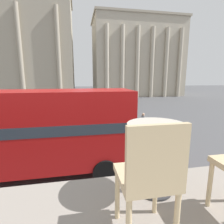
{
  "coord_description": "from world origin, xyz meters",
  "views": [
    {
      "loc": [
        0.75,
        -1.91,
        4.58
      ],
      "look_at": [
        4.11,
        15.78,
        1.09
      ],
      "focal_mm": 28.0,
      "sensor_mm": 36.0,
      "label": 1
    }
  ],
  "objects_px": {
    "pedestrian_olive": "(63,101)",
    "pedestrian_black": "(65,97)",
    "cafe_chair_0": "(149,175)",
    "cafe_dining_table": "(156,143)",
    "double_decker_bus": "(17,131)",
    "plaza_building_left": "(11,48)",
    "pedestrian_grey": "(143,122)",
    "traffic_light_near": "(39,112)",
    "traffic_light_mid": "(86,100)",
    "plaza_building_right": "(136,58)"
  },
  "relations": [
    {
      "from": "double_decker_bus",
      "to": "pedestrian_black",
      "type": "height_order",
      "value": "double_decker_bus"
    },
    {
      "from": "cafe_dining_table",
      "to": "plaza_building_left",
      "type": "distance_m",
      "value": 48.82
    },
    {
      "from": "cafe_dining_table",
      "to": "plaza_building_left",
      "type": "bearing_deg",
      "value": 109.62
    },
    {
      "from": "cafe_dining_table",
      "to": "cafe_chair_0",
      "type": "xyz_separation_m",
      "value": [
        -0.3,
        -0.53,
        -0.02
      ]
    },
    {
      "from": "double_decker_bus",
      "to": "pedestrian_black",
      "type": "distance_m",
      "value": 27.36
    },
    {
      "from": "cafe_dining_table",
      "to": "cafe_chair_0",
      "type": "height_order",
      "value": "cafe_chair_0"
    },
    {
      "from": "traffic_light_near",
      "to": "plaza_building_left",
      "type": "bearing_deg",
      "value": 110.27
    },
    {
      "from": "pedestrian_olive",
      "to": "pedestrian_black",
      "type": "height_order",
      "value": "pedestrian_black"
    },
    {
      "from": "cafe_chair_0",
      "to": "pedestrian_black",
      "type": "bearing_deg",
      "value": 92.57
    },
    {
      "from": "cafe_dining_table",
      "to": "pedestrian_grey",
      "type": "height_order",
      "value": "cafe_dining_table"
    },
    {
      "from": "cafe_chair_0",
      "to": "plaza_building_left",
      "type": "relative_size",
      "value": 0.03
    },
    {
      "from": "cafe_dining_table",
      "to": "plaza_building_right",
      "type": "xyz_separation_m",
      "value": [
        14.89,
        45.63,
        5.92
      ]
    },
    {
      "from": "plaza_building_left",
      "to": "traffic_light_near",
      "type": "distance_m",
      "value": 37.54
    },
    {
      "from": "double_decker_bus",
      "to": "pedestrian_black",
      "type": "relative_size",
      "value": 6.05
    },
    {
      "from": "double_decker_bus",
      "to": "plaza_building_left",
      "type": "distance_m",
      "value": 41.91
    },
    {
      "from": "cafe_chair_0",
      "to": "traffic_light_near",
      "type": "relative_size",
      "value": 0.27
    },
    {
      "from": "double_decker_bus",
      "to": "pedestrian_olive",
      "type": "xyz_separation_m",
      "value": [
        0.17,
        21.3,
        -1.35
      ]
    },
    {
      "from": "traffic_light_near",
      "to": "plaza_building_right",
      "type": "bearing_deg",
      "value": 61.68
    },
    {
      "from": "cafe_chair_0",
      "to": "plaza_building_right",
      "type": "height_order",
      "value": "plaza_building_right"
    },
    {
      "from": "traffic_light_mid",
      "to": "traffic_light_near",
      "type": "bearing_deg",
      "value": -116.82
    },
    {
      "from": "traffic_light_near",
      "to": "cafe_dining_table",
      "type": "bearing_deg",
      "value": -72.36
    },
    {
      "from": "pedestrian_olive",
      "to": "traffic_light_mid",
      "type": "bearing_deg",
      "value": 143.24
    },
    {
      "from": "plaza_building_right",
      "to": "traffic_light_near",
      "type": "bearing_deg",
      "value": -118.32
    },
    {
      "from": "cafe_chair_0",
      "to": "traffic_light_mid",
      "type": "relative_size",
      "value": 0.28
    },
    {
      "from": "cafe_chair_0",
      "to": "traffic_light_mid",
      "type": "height_order",
      "value": "cafe_chair_0"
    },
    {
      "from": "plaza_building_right",
      "to": "traffic_light_mid",
      "type": "relative_size",
      "value": 7.26
    },
    {
      "from": "plaza_building_right",
      "to": "pedestrian_grey",
      "type": "xyz_separation_m",
      "value": [
        -10.47,
        -33.83,
        -8.84
      ]
    },
    {
      "from": "pedestrian_olive",
      "to": "pedestrian_black",
      "type": "bearing_deg",
      "value": -55.45
    },
    {
      "from": "plaza_building_left",
      "to": "traffic_light_mid",
      "type": "bearing_deg",
      "value": -58.95
    },
    {
      "from": "cafe_chair_0",
      "to": "traffic_light_near",
      "type": "height_order",
      "value": "cafe_chair_0"
    },
    {
      "from": "cafe_dining_table",
      "to": "pedestrian_black",
      "type": "distance_m",
      "value": 34.21
    },
    {
      "from": "plaza_building_left",
      "to": "pedestrian_black",
      "type": "bearing_deg",
      "value": -42.06
    },
    {
      "from": "pedestrian_olive",
      "to": "traffic_light_near",
      "type": "bearing_deg",
      "value": 122.65
    },
    {
      "from": "double_decker_bus",
      "to": "pedestrian_grey",
      "type": "distance_m",
      "value": 9.57
    },
    {
      "from": "double_decker_bus",
      "to": "cafe_chair_0",
      "type": "distance_m",
      "value": 7.97
    },
    {
      "from": "pedestrian_black",
      "to": "cafe_chair_0",
      "type": "bearing_deg",
      "value": -133.85
    },
    {
      "from": "cafe_dining_table",
      "to": "plaza_building_left",
      "type": "xyz_separation_m",
      "value": [
        -16.19,
        45.41,
        7.68
      ]
    },
    {
      "from": "cafe_dining_table",
      "to": "traffic_light_mid",
      "type": "relative_size",
      "value": 0.23
    },
    {
      "from": "pedestrian_olive",
      "to": "pedestrian_grey",
      "type": "height_order",
      "value": "pedestrian_grey"
    },
    {
      "from": "traffic_light_mid",
      "to": "pedestrian_grey",
      "type": "relative_size",
      "value": 1.82
    },
    {
      "from": "plaza_building_left",
      "to": "traffic_light_near",
      "type": "bearing_deg",
      "value": -69.73
    },
    {
      "from": "plaza_building_right",
      "to": "pedestrian_black",
      "type": "distance_m",
      "value": 23.5
    },
    {
      "from": "plaza_building_left",
      "to": "traffic_light_mid",
      "type": "relative_size",
      "value": 9.08
    },
    {
      "from": "plaza_building_right",
      "to": "traffic_light_mid",
      "type": "xyz_separation_m",
      "value": [
        -14.87,
        -27.15,
        -7.74
      ]
    },
    {
      "from": "pedestrian_grey",
      "to": "traffic_light_near",
      "type": "bearing_deg",
      "value": -121.32
    },
    {
      "from": "cafe_dining_table",
      "to": "pedestrian_black",
      "type": "relative_size",
      "value": 0.43
    },
    {
      "from": "plaza_building_right",
      "to": "double_decker_bus",
      "type": "bearing_deg",
      "value": -115.22
    },
    {
      "from": "plaza_building_left",
      "to": "pedestrian_grey",
      "type": "xyz_separation_m",
      "value": [
        20.61,
        -33.61,
        -10.6
      ]
    },
    {
      "from": "double_decker_bus",
      "to": "plaza_building_right",
      "type": "relative_size",
      "value": 0.44
    },
    {
      "from": "pedestrian_olive",
      "to": "pedestrian_grey",
      "type": "bearing_deg",
      "value": 149.31
    }
  ]
}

